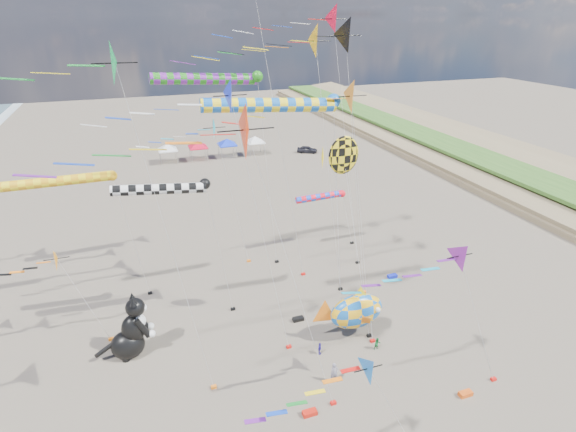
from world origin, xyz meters
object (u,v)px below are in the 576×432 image
(cat_inflatable, at_px, (129,326))
(person_adult, at_px, (334,373))
(child_blue, at_px, (320,348))
(child_green, at_px, (377,344))
(fish_inflatable, at_px, (356,311))
(parked_car, at_px, (307,149))

(cat_inflatable, relative_size, person_adult, 3.18)
(person_adult, xyz_separation_m, child_blue, (0.16, 2.86, -0.28))
(cat_inflatable, xyz_separation_m, child_green, (17.07, -5.53, -1.95))
(child_blue, bearing_deg, child_green, -65.37)
(fish_inflatable, xyz_separation_m, child_blue, (-3.26, -0.87, -1.90))
(person_adult, height_order, child_blue, person_adult)
(cat_inflatable, xyz_separation_m, person_adult, (12.69, -7.42, -1.68))
(parked_car, bearing_deg, person_adult, -174.28)
(child_green, distance_m, parked_car, 51.95)
(cat_inflatable, distance_m, person_adult, 14.79)
(person_adult, xyz_separation_m, parked_car, (18.65, 51.84, -0.16))
(cat_inflatable, xyz_separation_m, fish_inflatable, (16.11, -3.69, -0.07))
(fish_inflatable, bearing_deg, parked_car, 72.44)
(cat_inflatable, relative_size, fish_inflatable, 0.86)
(child_blue, bearing_deg, parked_car, 16.90)
(child_green, bearing_deg, parked_car, 75.35)
(fish_inflatable, bearing_deg, child_green, -62.67)
(fish_inflatable, height_order, child_green, fish_inflatable)
(fish_inflatable, xyz_separation_m, person_adult, (-3.43, -3.73, -1.62))
(person_adult, relative_size, child_blue, 1.56)
(cat_inflatable, height_order, fish_inflatable, cat_inflatable)
(child_blue, relative_size, parked_car, 0.27)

